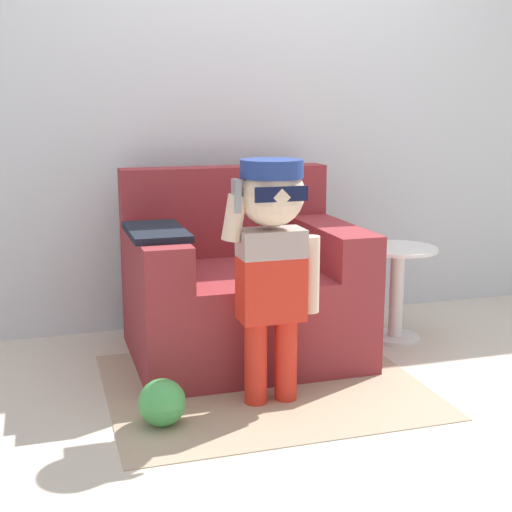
# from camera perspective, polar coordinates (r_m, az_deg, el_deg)

# --- Properties ---
(ground_plane) EXTENTS (10.00, 10.00, 0.00)m
(ground_plane) POSITION_cam_1_polar(r_m,az_deg,el_deg) (3.63, 2.75, -7.91)
(ground_plane) COLOR beige
(wall_back) EXTENTS (10.00, 0.05, 2.60)m
(wall_back) POSITION_cam_1_polar(r_m,az_deg,el_deg) (4.06, -0.39, 12.92)
(wall_back) COLOR silver
(wall_back) RESTS_ON ground_plane
(armchair) EXTENTS (1.11, 0.89, 0.92)m
(armchair) POSITION_cam_1_polar(r_m,az_deg,el_deg) (3.56, -1.26, -2.70)
(armchair) COLOR maroon
(armchair) RESTS_ON ground_plane
(person_child) EXTENTS (0.42, 0.31, 1.03)m
(person_child) POSITION_cam_1_polar(r_m,az_deg,el_deg) (2.89, 1.29, 0.98)
(person_child) COLOR red
(person_child) RESTS_ON ground_plane
(side_table) EXTENTS (0.41, 0.41, 0.51)m
(side_table) POSITION_cam_1_polar(r_m,az_deg,el_deg) (3.85, 11.20, -2.22)
(side_table) COLOR white
(side_table) RESTS_ON ground_plane
(rug) EXTENTS (1.38, 1.19, 0.01)m
(rug) POSITION_cam_1_polar(r_m,az_deg,el_deg) (3.26, 0.58, -10.24)
(rug) COLOR tan
(rug) RESTS_ON ground_plane
(toy_ball) EXTENTS (0.19, 0.19, 0.19)m
(toy_ball) POSITION_cam_1_polar(r_m,az_deg,el_deg) (2.88, -7.52, -11.54)
(toy_ball) COLOR #4CB256
(toy_ball) RESTS_ON ground_plane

